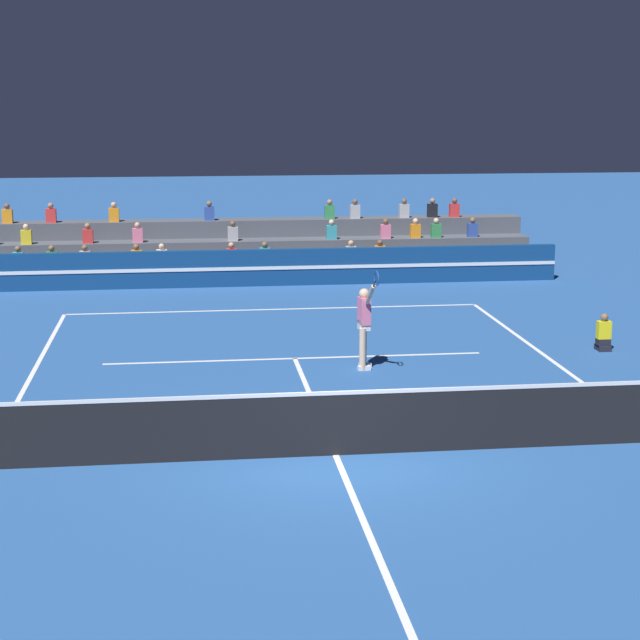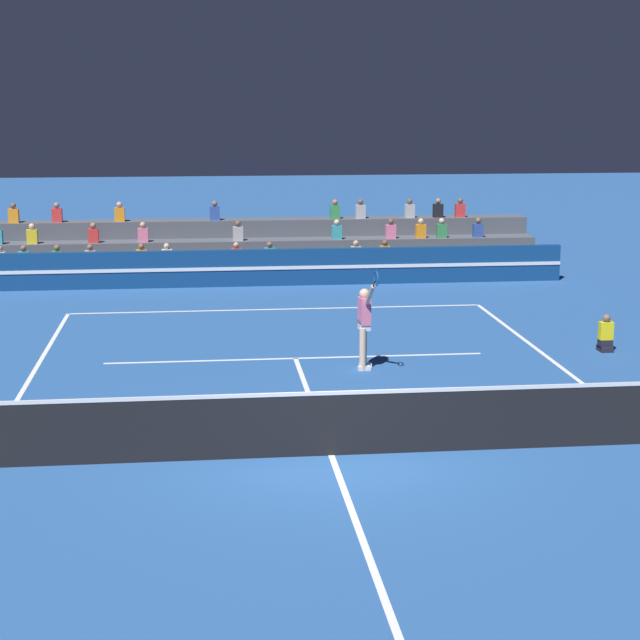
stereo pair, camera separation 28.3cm
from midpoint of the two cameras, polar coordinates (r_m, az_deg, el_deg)
name	(u,v)px [view 1 (the left image)]	position (r m, az deg, el deg)	size (l,w,h in m)	color
ground_plane	(336,455)	(17.16, 0.36, -7.23)	(120.00, 120.00, 0.00)	#285699
court_lines	(336,455)	(17.16, 0.36, -7.21)	(11.10, 23.90, 0.01)	white
tennis_net	(336,423)	(16.99, 0.36, -5.49)	(12.00, 0.10, 1.10)	#2D6B38
sponsor_banner_wall	(264,268)	(32.12, -3.26, 2.81)	(18.00, 0.26, 1.10)	navy
bleacher_stand	(258,252)	(34.60, -3.59, 3.64)	(17.56, 2.85, 2.28)	#4C515B
ball_kid_courtside	(603,336)	(24.75, 14.57, -0.83)	(0.30, 0.36, 0.84)	black
tennis_player	(364,323)	(22.19, 2.01, -0.18)	(0.33, 1.36, 2.28)	beige
tennis_ball	(487,390)	(20.95, 8.51, -3.70)	(0.07, 0.07, 0.07)	#C6DB33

